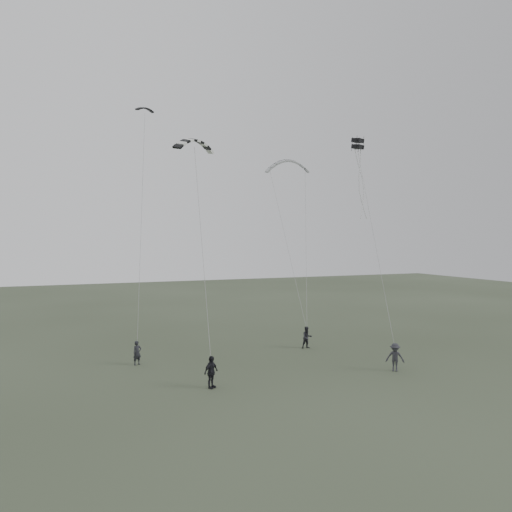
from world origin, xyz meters
name	(u,v)px	position (x,y,z in m)	size (l,w,h in m)	color
ground	(275,381)	(0.00, 0.00, 0.00)	(140.00, 140.00, 0.00)	#36402B
flyer_left	(137,353)	(-6.90, 6.88, 0.79)	(0.58, 0.38, 1.59)	black
flyer_right	(307,337)	(5.86, 7.02, 0.83)	(0.80, 0.63, 1.65)	black
flyer_center	(211,372)	(-3.90, 0.09, 0.90)	(1.06, 0.44, 1.80)	black
flyer_far	(395,357)	(7.88, -0.90, 0.88)	(1.14, 0.66, 1.77)	#2B2B31
kite_dark_small	(145,108)	(-5.51, 11.26, 18.02)	(1.36, 0.41, 0.47)	black
kite_pale_large	(288,161)	(7.65, 14.10, 15.32)	(3.97, 0.89, 1.63)	#A5A7A9
kite_striped	(194,140)	(-3.15, 6.12, 14.92)	(2.95, 0.74, 1.17)	black
kite_box	(358,144)	(8.19, 3.87, 15.10)	(0.66, 0.66, 0.72)	black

